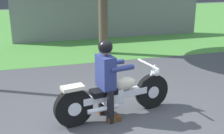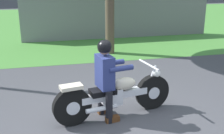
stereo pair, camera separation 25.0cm
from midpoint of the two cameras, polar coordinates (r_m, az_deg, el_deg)
name	(u,v)px [view 1 (the left image)]	position (r m, az deg, el deg)	size (l,w,h in m)	color
ground	(119,125)	(5.07, -0.09, -11.04)	(120.00, 120.00, 0.00)	#424247
grass_verge	(59,25)	(13.99, -10.58, 7.93)	(60.00, 12.00, 0.01)	#478438
motorcycle_lead	(115,95)	(5.18, -0.72, -5.46)	(2.16, 0.75, 0.88)	black
rider_lead	(107,74)	(4.96, -2.50, -1.31)	(0.61, 0.53, 1.40)	black
fence_segment	(110,14)	(11.03, -1.01, 10.18)	(7.00, 0.06, 1.80)	slate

